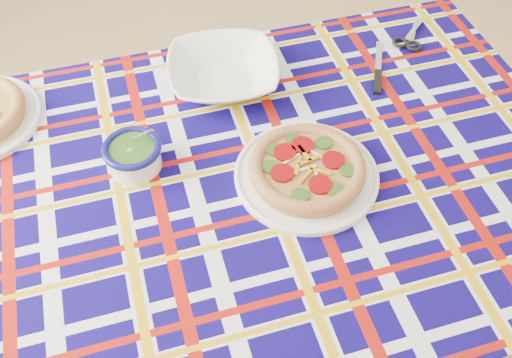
# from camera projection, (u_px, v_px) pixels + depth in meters

# --- Properties ---
(floor) EXTENTS (4.00, 4.00, 0.00)m
(floor) POSITION_uv_depth(u_px,v_px,m) (313.00, 257.00, 1.92)
(floor) COLOR tan
(floor) RESTS_ON ground
(dining_table) EXTENTS (1.77, 1.42, 0.72)m
(dining_table) POSITION_uv_depth(u_px,v_px,m) (231.00, 206.00, 1.25)
(dining_table) COLOR brown
(dining_table) RESTS_ON floor
(tablecloth) EXTENTS (1.81, 1.46, 0.10)m
(tablecloth) POSITION_uv_depth(u_px,v_px,m) (230.00, 200.00, 1.23)
(tablecloth) COLOR #0C044F
(tablecloth) RESTS_ON dining_table
(main_focaccia_plate) EXTENTS (0.37, 0.37, 0.06)m
(main_focaccia_plate) POSITION_uv_depth(u_px,v_px,m) (307.00, 168.00, 1.18)
(main_focaccia_plate) COLOR #A7783B
(main_focaccia_plate) RESTS_ON tablecloth
(pesto_bowl) EXTENTS (0.16, 0.16, 0.07)m
(pesto_bowl) POSITION_uv_depth(u_px,v_px,m) (133.00, 153.00, 1.20)
(pesto_bowl) COLOR #1C3D10
(pesto_bowl) RESTS_ON tablecloth
(serving_bowl) EXTENTS (0.31, 0.31, 0.07)m
(serving_bowl) POSITION_uv_depth(u_px,v_px,m) (223.00, 73.00, 1.37)
(serving_bowl) COLOR white
(serving_bowl) RESTS_ON tablecloth
(table_knife) EXTENTS (0.04, 0.22, 0.01)m
(table_knife) POSITION_uv_depth(u_px,v_px,m) (379.00, 57.00, 1.45)
(table_knife) COLOR silver
(table_knife) RESTS_ON tablecloth
(kitchen_scissors) EXTENTS (0.14, 0.19, 0.01)m
(kitchen_scissors) POSITION_uv_depth(u_px,v_px,m) (414.00, 30.00, 1.52)
(kitchen_scissors) COLOR silver
(kitchen_scissors) RESTS_ON tablecloth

